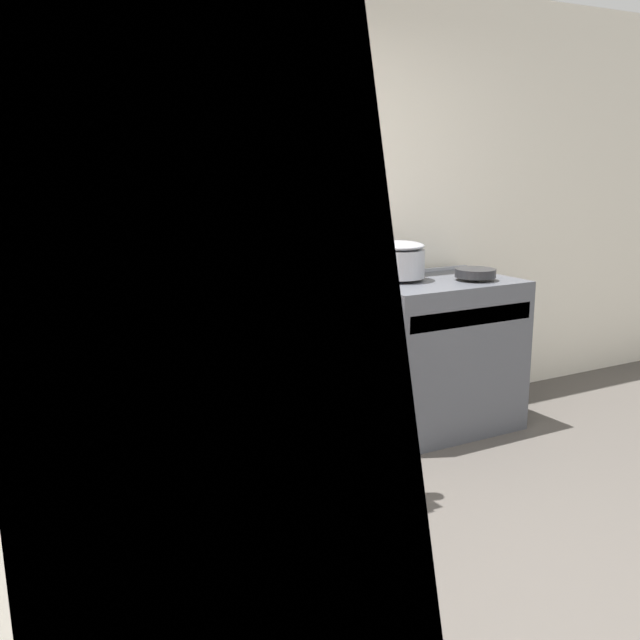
# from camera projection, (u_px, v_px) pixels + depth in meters

# --- Properties ---
(ground_plane) EXTENTS (14.00, 14.00, 0.00)m
(ground_plane) POSITION_uv_depth(u_px,v_px,m) (461.00, 608.00, 2.83)
(ground_plane) COLOR #4C4742
(wall_back) EXTENTS (8.00, 0.05, 2.70)m
(wall_back) POSITION_uv_depth(u_px,v_px,m) (239.00, 214.00, 4.24)
(wall_back) COLOR silver
(wall_back) RESTS_ON ground_plane
(prep_counter) EXTENTS (1.00, 0.60, 0.88)m
(prep_counter) POSITION_uv_depth(u_px,v_px,m) (94.00, 466.00, 3.04)
(prep_counter) COLOR #2D2D33
(prep_counter) RESTS_ON ground_plane
(stove) EXTENTS (0.97, 0.66, 0.96)m
(stove) POSITION_uv_depth(u_px,v_px,m) (435.00, 355.00, 4.63)
(stove) COLOR #4C4F56
(stove) RESTS_ON ground_plane
(fridge_unit) EXTENTS (0.60, 0.65, 0.84)m
(fridge_unit) POSITION_uv_depth(u_px,v_px,m) (291.00, 385.00, 4.19)
(fridge_unit) COLOR #93999E
(fridge_unit) RESTS_ON ground_plane
(person_cook) EXTENTS (0.66, 0.24, 1.65)m
(person_cook) POSITION_uv_depth(u_px,v_px,m) (292.00, 322.00, 3.37)
(person_cook) COLOR #38476B
(person_cook) RESTS_ON ground_plane
(mixing_bowl) EXTENTS (0.27, 0.27, 0.10)m
(mixing_bowl) POSITION_uv_depth(u_px,v_px,m) (116.00, 345.00, 3.03)
(mixing_bowl) COLOR #9EA0A8
(mixing_bowl) RESTS_ON prep_counter
(plastic_tub) EXTENTS (0.14, 0.14, 0.08)m
(plastic_tub) POSITION_uv_depth(u_px,v_px,m) (120.00, 354.00, 2.91)
(plastic_tub) COLOR #B24C3F
(plastic_tub) RESTS_ON prep_counter
(stock_pot) EXTENTS (0.32, 0.32, 0.22)m
(stock_pot) POSITION_uv_depth(u_px,v_px,m) (398.00, 259.00, 4.49)
(stock_pot) COLOR #9EA0A8
(stock_pot) RESTS_ON stove
(saute_pan) EXTENTS (0.25, 0.25, 0.05)m
(saute_pan) POSITION_uv_depth(u_px,v_px,m) (475.00, 273.00, 4.52)
(saute_pan) COLOR #262628
(saute_pan) RESTS_ON stove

